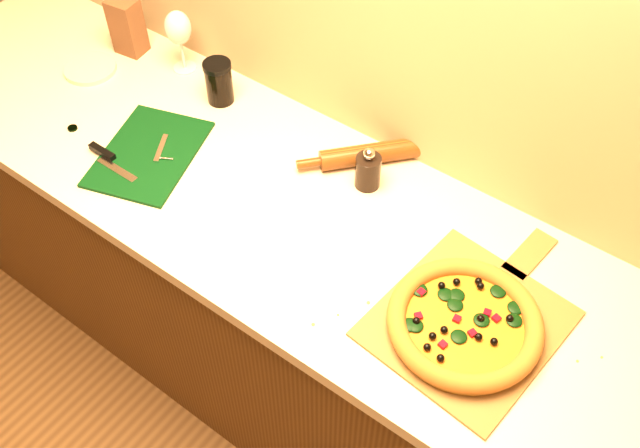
{
  "coord_description": "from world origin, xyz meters",
  "views": [
    {
      "loc": [
        0.7,
        0.5,
        2.24
      ],
      "look_at": [
        0.05,
        1.38,
        0.96
      ],
      "focal_mm": 40.0,
      "sensor_mm": 36.0,
      "label": 1
    }
  ],
  "objects": [
    {
      "name": "rolling_pin",
      "position": [
        0.0,
        1.67,
        0.93
      ],
      "size": [
        0.29,
        0.32,
        0.06
      ],
      "rotation": [
        0.0,
        0.0,
        0.84
      ],
      "color": "#52210E",
      "rests_on": "countertop"
    },
    {
      "name": "bottle_cap",
      "position": [
        -0.74,
        1.29,
        0.9
      ],
      "size": [
        0.03,
        0.03,
        0.01
      ],
      "primitive_type": "cylinder",
      "rotation": [
        0.0,
        0.0,
        0.28
      ],
      "color": "black",
      "rests_on": "countertop"
    },
    {
      "name": "cutting_board",
      "position": [
        -0.49,
        1.34,
        0.91
      ],
      "size": [
        0.33,
        0.39,
        0.02
      ],
      "rotation": [
        0.0,
        0.0,
        0.31
      ],
      "color": "black",
      "rests_on": "countertop"
    },
    {
      "name": "countertop",
      "position": [
        0.0,
        1.43,
        0.88
      ],
      "size": [
        2.84,
        0.68,
        0.04
      ],
      "primitive_type": "cube",
      "color": "beige",
      "rests_on": "cabinet"
    },
    {
      "name": "pizza",
      "position": [
        0.46,
        1.35,
        0.93
      ],
      "size": [
        0.34,
        0.34,
        0.05
      ],
      "color": "#BC772F",
      "rests_on": "pizza_peel"
    },
    {
      "name": "dark_jar",
      "position": [
        -0.49,
        1.63,
        0.97
      ],
      "size": [
        0.08,
        0.08,
        0.13
      ],
      "color": "black",
      "rests_on": "countertop"
    },
    {
      "name": "paper_bag",
      "position": [
        -0.87,
        1.64,
        0.99
      ],
      "size": [
        0.1,
        0.08,
        0.17
      ],
      "primitive_type": "cube",
      "rotation": [
        0.0,
        0.0,
        0.13
      ],
      "color": "brown",
      "rests_on": "countertop"
    },
    {
      "name": "side_plate",
      "position": [
        -0.9,
        1.49,
        0.91
      ],
      "size": [
        0.2,
        0.2,
        0.01
      ],
      "primitive_type": "cylinder",
      "rotation": [
        0.0,
        0.0,
        -0.4
      ],
      "color": "beige",
      "rests_on": "countertop"
    },
    {
      "name": "pizza_peel",
      "position": [
        0.46,
        1.39,
        0.9
      ],
      "size": [
        0.4,
        0.56,
        0.01
      ],
      "rotation": [
        0.0,
        0.0,
        -0.1
      ],
      "color": "brown",
      "rests_on": "countertop"
    },
    {
      "name": "cabinet",
      "position": [
        0.0,
        1.43,
        0.43
      ],
      "size": [
        2.8,
        0.65,
        0.86
      ],
      "primitive_type": "cube",
      "color": "#46280F",
      "rests_on": "ground"
    },
    {
      "name": "wine_glass",
      "position": [
        -0.67,
        1.67,
        1.04
      ],
      "size": [
        0.08,
        0.08,
        0.19
      ],
      "color": "silver",
      "rests_on": "countertop"
    },
    {
      "name": "pepper_grinder",
      "position": [
        0.04,
        1.6,
        0.95
      ],
      "size": [
        0.07,
        0.07,
        0.12
      ],
      "color": "black",
      "rests_on": "countertop"
    }
  ]
}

